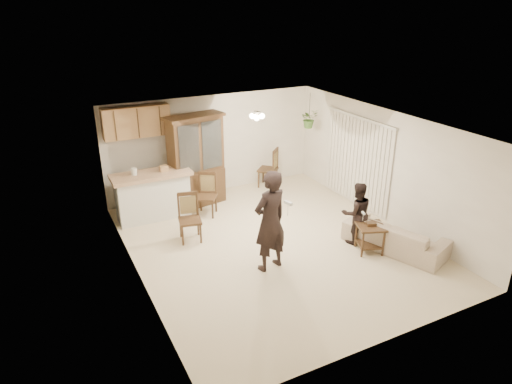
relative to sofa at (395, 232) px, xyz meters
name	(u,v)px	position (x,y,z in m)	size (l,w,h in m)	color
floor	(275,244)	(-2.05, 1.23, -0.37)	(6.50, 6.50, 0.00)	beige
ceiling	(277,125)	(-2.05, 1.23, 2.13)	(5.50, 6.50, 0.02)	white
wall_back	(213,145)	(-2.05, 4.48, 0.88)	(5.50, 0.02, 2.50)	silver
wall_front	(392,269)	(-2.05, -2.02, 0.88)	(5.50, 0.02, 2.50)	silver
wall_left	(134,216)	(-4.80, 1.23, 0.88)	(0.02, 6.50, 2.50)	silver
wall_right	(385,166)	(0.70, 1.23, 0.88)	(0.02, 6.50, 2.50)	silver
breakfast_bar	(153,198)	(-3.90, 3.58, 0.13)	(1.60, 0.55, 1.00)	silver
bar_top	(151,175)	(-3.90, 3.58, 0.68)	(1.75, 0.70, 0.08)	tan
upper_cabinets	(136,121)	(-3.95, 4.30, 1.73)	(1.50, 0.34, 0.70)	#90613E
vertical_blinds	(357,161)	(0.66, 2.13, 0.73)	(0.06, 2.30, 2.10)	beige
ceiling_fixture	(257,116)	(-1.85, 2.43, 2.03)	(0.36, 0.36, 0.20)	#FFE5BF
hanging_plant	(309,119)	(0.25, 3.63, 1.48)	(0.43, 0.37, 0.48)	#376327
plant_cord	(310,106)	(0.25, 3.63, 1.81)	(0.01, 0.01, 0.65)	black
sofa	(395,232)	(0.00, 0.00, 0.00)	(1.87, 0.73, 0.73)	beige
adult	(270,224)	(-2.56, 0.52, 0.53)	(0.66, 0.43, 1.80)	black
child	(357,212)	(-0.54, 0.58, 0.31)	(0.66, 0.51, 1.35)	black
china_hutch	(196,162)	(-2.73, 3.87, 0.73)	(1.48, 0.79, 2.21)	#321D12
side_table	(370,238)	(-0.51, 0.15, -0.07)	(0.67, 0.67, 0.63)	#321D12
chair_bar	(190,228)	(-3.52, 2.19, -0.08)	(0.53, 0.53, 1.01)	#321D12
chair_hutch_left	(207,203)	(-2.77, 3.19, -0.08)	(0.62, 0.62, 1.00)	#321D12
chair_hutch_right	(268,176)	(-0.67, 4.11, -0.07)	(0.66, 0.66, 1.06)	#321D12
controller_adult	(288,203)	(-2.46, 0.08, 1.11)	(0.05, 0.17, 0.05)	silver
controller_child	(363,213)	(-0.62, 0.29, 0.44)	(0.03, 0.11, 0.03)	silver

